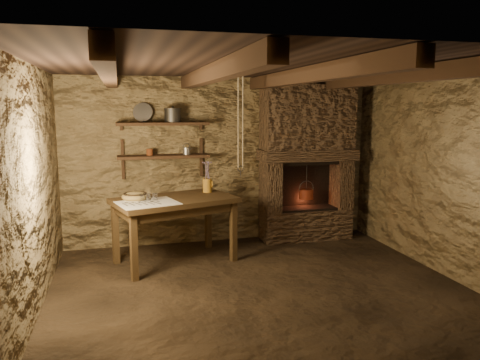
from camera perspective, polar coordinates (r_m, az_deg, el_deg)
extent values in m
plane|color=black|center=(5.27, 2.45, -13.18)|extent=(4.50, 4.50, 0.00)
cube|color=#4E3C24|center=(6.86, -2.32, 2.39)|extent=(4.50, 0.04, 2.40)
cube|color=#4E3C24|center=(3.13, 13.32, -5.85)|extent=(4.50, 0.04, 2.40)
cube|color=#4E3C24|center=(4.81, -24.07, -1.24)|extent=(0.04, 4.00, 2.40)
cube|color=#4E3C24|center=(5.99, 23.59, 0.68)|extent=(0.04, 4.00, 2.40)
cube|color=black|center=(4.90, 2.64, 13.80)|extent=(4.50, 4.00, 0.04)
cube|color=black|center=(4.68, -15.67, 12.61)|extent=(0.14, 3.95, 0.16)
cube|color=black|center=(4.77, -3.26, 12.84)|extent=(0.14, 3.95, 0.16)
cube|color=black|center=(5.06, 8.19, 12.55)|extent=(0.14, 3.95, 0.16)
cube|color=black|center=(5.52, 18.04, 11.90)|extent=(0.14, 3.95, 0.16)
cube|color=black|center=(6.57, -9.31, 2.86)|extent=(1.25, 0.30, 0.04)
cube|color=black|center=(6.54, -9.41, 6.78)|extent=(1.25, 0.30, 0.04)
cube|color=#322419|center=(7.19, 7.96, -5.30)|extent=(1.35, 0.45, 0.45)
cube|color=#322419|center=(6.87, 3.73, -0.78)|extent=(0.23, 0.45, 0.75)
cube|color=#322419|center=(7.30, 12.16, -0.39)|extent=(0.23, 0.45, 0.75)
cube|color=#322419|center=(6.98, 8.24, 3.07)|extent=(1.43, 0.51, 0.16)
cube|color=#322419|center=(6.97, 8.25, 7.59)|extent=(1.35, 0.45, 0.94)
cube|color=black|center=(7.24, 7.48, -0.33)|extent=(0.90, 0.06, 0.75)
cube|color=#352412|center=(5.97, -8.02, -2.49)|extent=(1.66, 1.24, 0.06)
cube|color=#352412|center=(5.98, -8.00, -3.38)|extent=(1.50, 1.09, 0.11)
cube|color=silver|center=(5.69, -11.19, -2.77)|extent=(0.80, 0.71, 0.01)
cylinder|color=#B07822|center=(6.30, -4.02, -0.67)|extent=(0.15, 0.15, 0.18)
torus|color=#B07822|center=(6.31, -3.46, -0.48)|extent=(0.02, 0.10, 0.10)
ellipsoid|color=olive|center=(5.94, -12.65, -1.98)|extent=(0.36, 0.36, 0.12)
cylinder|color=#2C2A27|center=(6.55, -8.19, 7.74)|extent=(0.25, 0.25, 0.17)
cylinder|color=#989893|center=(6.62, -11.76, 8.07)|extent=(0.29, 0.17, 0.27)
cylinder|color=#5F2913|center=(6.55, -10.95, 3.36)|extent=(0.09, 0.09, 0.09)
cylinder|color=maroon|center=(7.04, 8.08, -1.71)|extent=(0.25, 0.25, 0.15)
torus|color=#2C2A27|center=(7.03, 8.09, -1.00)|extent=(0.23, 0.01, 0.23)
cylinder|color=#2C2A27|center=(7.00, 8.12, 0.28)|extent=(0.01, 0.01, 0.44)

